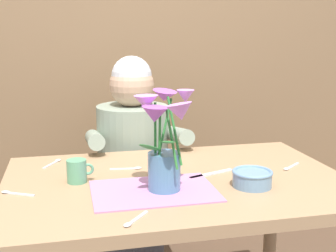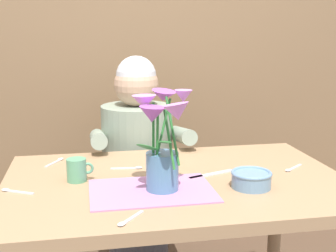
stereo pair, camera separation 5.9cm
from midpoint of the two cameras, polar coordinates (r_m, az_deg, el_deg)
name	(u,v)px [view 2 (the right image)]	position (r m, az deg, el deg)	size (l,w,h in m)	color
wood_panel_backdrop	(138,30)	(2.54, -3.13, 12.08)	(4.00, 0.10, 2.50)	brown
dining_table	(176,204)	(1.62, 2.12, -9.94)	(1.20, 0.80, 0.74)	#9E7A56
seated_person	(138,174)	(2.21, -3.11, -6.06)	(0.45, 0.47, 1.14)	#4C4C56
striped_placemat	(152,191)	(1.47, -0.91, -8.23)	(0.40, 0.28, 0.01)	#B275A3
flower_vase	(162,141)	(1.42, 0.40, -1.96)	(0.21, 0.29, 0.33)	teal
ceramic_bowl	(251,179)	(1.52, 11.64, -6.59)	(0.14, 0.14, 0.06)	#6689A8
dinner_knife	(211,174)	(1.64, 6.56, -6.12)	(0.19, 0.02, 0.01)	silver
ceramic_mug	(77,170)	(1.58, -10.44, -5.52)	(0.09, 0.07, 0.08)	#569970
spoon_0	(132,168)	(1.70, -3.65, -5.34)	(0.12, 0.03, 0.01)	silver
spoon_1	(127,221)	(1.25, -3.87, -11.94)	(0.09, 0.10, 0.01)	silver
spoon_2	(291,169)	(1.76, 16.33, -5.24)	(0.10, 0.08, 0.01)	silver
spoon_3	(57,161)	(1.83, -13.03, -4.35)	(0.07, 0.11, 0.01)	silver
spoon_4	(12,191)	(1.54, -18.14, -7.85)	(0.11, 0.07, 0.01)	silver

